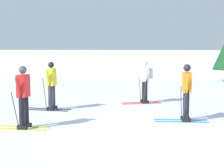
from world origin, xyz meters
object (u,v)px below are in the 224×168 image
skier_orange (186,91)px  skier_yellow (51,84)px  skier_red (23,95)px  skier_white (145,79)px

skier_orange → skier_yellow: bearing=172.6°
skier_red → skier_white: bearing=61.8°
skier_yellow → skier_orange: same height
skier_yellow → skier_white: bearing=36.7°
skier_orange → skier_white: bearing=119.9°
skier_yellow → skier_orange: bearing=-7.4°
skier_yellow → skier_red: 2.63m
skier_yellow → skier_white: size_ratio=1.00×
skier_yellow → skier_red: (0.41, -2.60, -0.00)m
skier_yellow → skier_orange: (4.64, -0.60, -0.00)m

